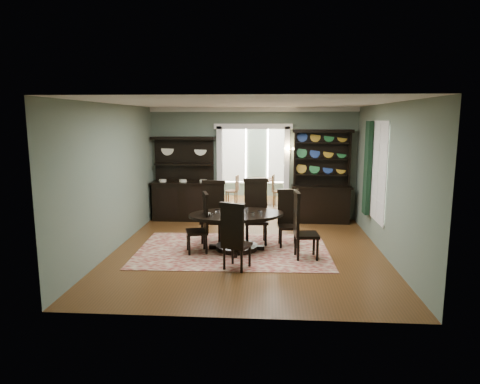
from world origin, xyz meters
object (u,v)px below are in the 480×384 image
object	(u,v)px
sideboard	(184,191)
welsh_dresser	(321,189)
parlor_table	(261,188)
dining_table	(237,225)

from	to	relation	value
sideboard	welsh_dresser	bearing A→B (deg)	0.36
parlor_table	dining_table	bearing A→B (deg)	-94.65
sideboard	parlor_table	bearing A→B (deg)	47.70
dining_table	welsh_dresser	bearing A→B (deg)	37.93
dining_table	parlor_table	world-z (taller)	parlor_table
dining_table	sideboard	world-z (taller)	sideboard
sideboard	dining_table	bearing A→B (deg)	-57.88
dining_table	parlor_table	xyz separation A→B (m)	(0.39, 4.83, -0.01)
dining_table	welsh_dresser	distance (m)	3.34
sideboard	welsh_dresser	world-z (taller)	welsh_dresser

